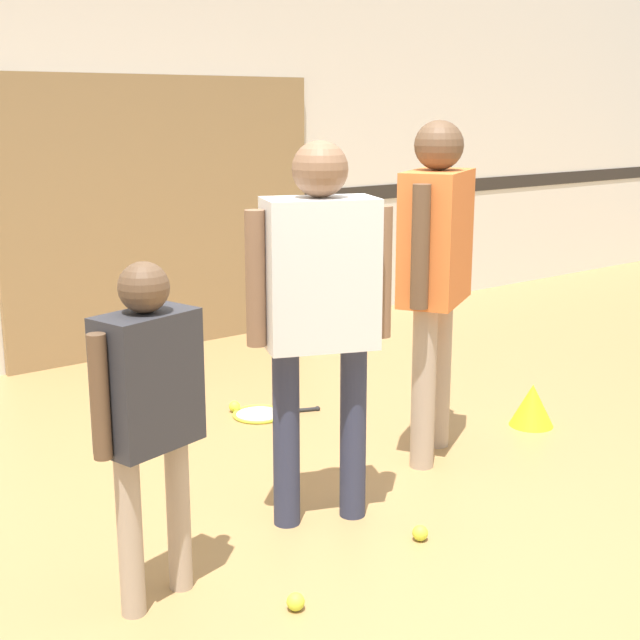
# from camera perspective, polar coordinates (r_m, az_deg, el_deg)

# --- Properties ---
(ground_plane) EXTENTS (16.00, 16.00, 0.00)m
(ground_plane) POSITION_cam_1_polar(r_m,az_deg,el_deg) (3.86, 2.59, -13.46)
(ground_plane) COLOR #A87F4C
(wall_back) EXTENTS (16.00, 0.07, 3.20)m
(wall_back) POSITION_cam_1_polar(r_m,az_deg,el_deg) (6.24, -16.99, 11.56)
(wall_back) COLOR silver
(wall_back) RESTS_ON ground_plane
(wall_panel) EXTENTS (2.46, 0.05, 1.96)m
(wall_panel) POSITION_cam_1_polar(r_m,az_deg,el_deg) (6.56, -9.82, 6.63)
(wall_panel) COLOR #93754C
(wall_panel) RESTS_ON ground_plane
(person_instructor) EXTENTS (0.58, 0.40, 1.62)m
(person_instructor) POSITION_cam_1_polar(r_m,az_deg,el_deg) (3.65, 0.00, 1.69)
(person_instructor) COLOR #2D334C
(person_instructor) RESTS_ON ground_plane
(person_student_left) EXTENTS (0.46, 0.27, 1.25)m
(person_student_left) POSITION_cam_1_polar(r_m,az_deg,el_deg) (3.13, -10.89, -4.94)
(person_student_left) COLOR tan
(person_student_left) RESTS_ON ground_plane
(person_student_right) EXTENTS (0.56, 0.46, 1.69)m
(person_student_right) POSITION_cam_1_polar(r_m,az_deg,el_deg) (4.39, 7.41, 4.15)
(person_student_right) COLOR tan
(person_student_right) RESTS_ON ground_plane
(racket_spare_on_floor) EXTENTS (0.54, 0.40, 0.03)m
(racket_spare_on_floor) POSITION_cam_1_polar(r_m,az_deg,el_deg) (5.21, -3.75, -6.02)
(racket_spare_on_floor) COLOR #C6D838
(racket_spare_on_floor) RESTS_ON ground_plane
(tennis_ball_near_instructor) EXTENTS (0.07, 0.07, 0.07)m
(tennis_ball_near_instructor) POSITION_cam_1_polar(r_m,az_deg,el_deg) (3.81, 6.43, -13.39)
(tennis_ball_near_instructor) COLOR #CCE038
(tennis_ball_near_instructor) RESTS_ON ground_plane
(tennis_ball_by_spare_racket) EXTENTS (0.07, 0.07, 0.07)m
(tennis_ball_by_spare_racket) POSITION_cam_1_polar(r_m,az_deg,el_deg) (5.27, -5.49, -5.53)
(tennis_ball_by_spare_racket) COLOR #CCE038
(tennis_ball_by_spare_racket) RESTS_ON ground_plane
(tennis_ball_stray_left) EXTENTS (0.07, 0.07, 0.07)m
(tennis_ball_stray_left) POSITION_cam_1_polar(r_m,az_deg,el_deg) (3.33, -1.57, -17.58)
(tennis_ball_stray_left) COLOR #CCE038
(tennis_ball_stray_left) RESTS_ON ground_plane
(training_cone) EXTENTS (0.25, 0.25, 0.24)m
(training_cone) POSITION_cam_1_polar(r_m,az_deg,el_deg) (5.15, 13.42, -5.31)
(training_cone) COLOR yellow
(training_cone) RESTS_ON ground_plane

